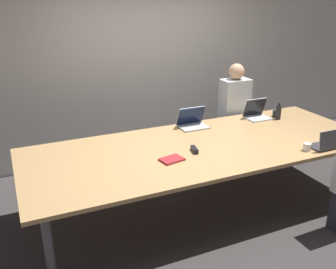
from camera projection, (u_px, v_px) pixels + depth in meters
The scene contains 12 objects.
ground_plane at pixel (202, 206), 4.40m from camera, with size 24.00×24.00×0.00m, color #383333.
curtain_wall at pixel (145, 62), 5.43m from camera, with size 12.00×0.06×2.80m.
conference_table at pixel (204, 149), 4.14m from camera, with size 3.92×1.51×0.78m.
laptop_far_center at pixel (192, 121), 4.65m from camera, with size 0.36×0.26×0.25m.
laptop_far_right at pixel (256, 113), 4.98m from camera, with size 0.32×0.26×0.26m.
person_far_right at pixel (234, 115), 5.35m from camera, with size 0.40×0.24×1.45m.
cup_far_right at pixel (276, 114), 5.03m from camera, with size 0.09×0.09×0.09m.
bottle_far_right at pixel (279, 112), 4.93m from camera, with size 0.07×0.07×0.22m.
laptop_near_right at pixel (327, 143), 4.01m from camera, with size 0.32×0.22×0.22m.
cup_near_right at pixel (307, 147), 3.97m from camera, with size 0.08×0.08×0.08m.
stapler at pixel (194, 150), 3.94m from camera, with size 0.07×0.16×0.05m.
notebook at pixel (172, 159), 3.75m from camera, with size 0.26×0.20×0.02m.
Camera 1 is at (-1.93, -3.31, 2.36)m, focal length 40.00 mm.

